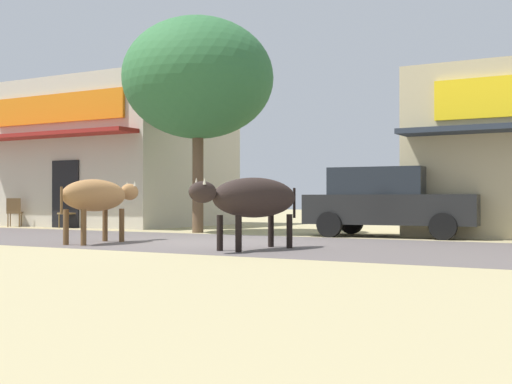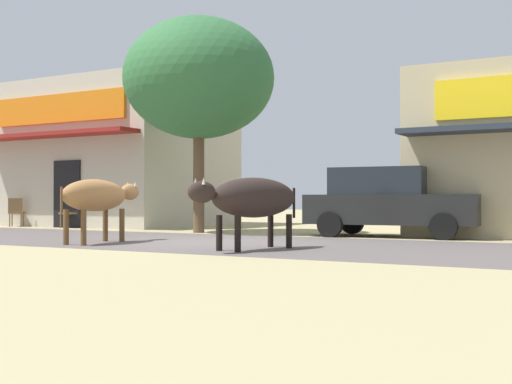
# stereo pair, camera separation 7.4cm
# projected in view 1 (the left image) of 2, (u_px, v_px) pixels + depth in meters

# --- Properties ---
(ground) EXTENTS (80.00, 80.00, 0.00)m
(ground) POSITION_uv_depth(u_px,v_px,m) (205.00, 242.00, 14.26)
(ground) COLOR tan
(asphalt_road) EXTENTS (72.00, 5.48, 0.00)m
(asphalt_road) POSITION_uv_depth(u_px,v_px,m) (205.00, 242.00, 14.26)
(asphalt_road) COLOR #5B5250
(asphalt_road) RESTS_ON ground
(storefront_left_cafe) EXTENTS (6.76, 6.37, 4.80)m
(storefront_left_cafe) POSITION_uv_depth(u_px,v_px,m) (116.00, 156.00, 23.90)
(storefront_left_cafe) COLOR #B8AF9D
(storefront_left_cafe) RESTS_ON ground
(roadside_tree) EXTENTS (4.03, 4.03, 5.73)m
(roadside_tree) POSITION_uv_depth(u_px,v_px,m) (198.00, 79.00, 18.24)
(roadside_tree) COLOR brown
(roadside_tree) RESTS_ON ground
(parked_hatchback_car) EXTENTS (4.13, 2.09, 1.64)m
(parked_hatchback_car) POSITION_uv_depth(u_px,v_px,m) (390.00, 201.00, 16.29)
(parked_hatchback_car) COLOR black
(parked_hatchback_car) RESTS_ON ground
(cow_near_brown) EXTENTS (0.79, 2.54, 1.30)m
(cow_near_brown) POSITION_uv_depth(u_px,v_px,m) (97.00, 196.00, 13.91)
(cow_near_brown) COLOR #9E6D3E
(cow_near_brown) RESTS_ON ground
(cow_far_dark) EXTENTS (1.13, 2.57, 1.28)m
(cow_far_dark) POSITION_uv_depth(u_px,v_px,m) (253.00, 198.00, 12.10)
(cow_far_dark) COLOR #2C211D
(cow_far_dark) RESTS_ON ground
(cafe_chair_near_tree) EXTENTS (0.62, 0.62, 0.92)m
(cafe_chair_near_tree) POSITION_uv_depth(u_px,v_px,m) (14.00, 211.00, 22.06)
(cafe_chair_near_tree) COLOR brown
(cafe_chair_near_tree) RESTS_ON ground
(cafe_chair_by_doorway) EXTENTS (0.53, 0.53, 0.92)m
(cafe_chair_by_doorway) POSITION_uv_depth(u_px,v_px,m) (69.00, 211.00, 21.16)
(cafe_chair_by_doorway) COLOR brown
(cafe_chair_by_doorway) RESTS_ON ground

